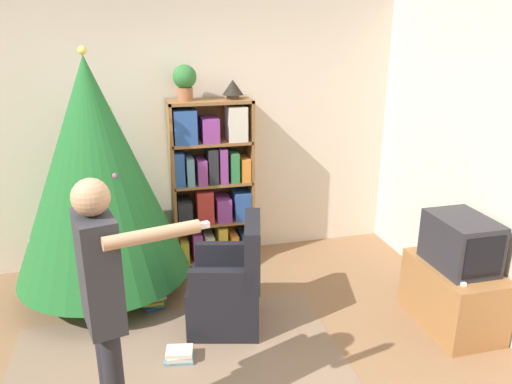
{
  "coord_description": "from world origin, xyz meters",
  "views": [
    {
      "loc": [
        -0.37,
        -2.77,
        2.37
      ],
      "look_at": [
        0.57,
        0.95,
        1.05
      ],
      "focal_mm": 35.0,
      "sensor_mm": 36.0,
      "label": 1
    }
  ],
  "objects": [
    {
      "name": "game_remote",
      "position": [
        1.9,
        0.03,
        0.54
      ],
      "size": [
        0.04,
        0.12,
        0.02
      ],
      "color": "white",
      "rests_on": "tv_stand"
    },
    {
      "name": "christmas_tree",
      "position": [
        -0.69,
        1.48,
        1.17
      ],
      "size": [
        1.5,
        1.5,
        2.19
      ],
      "color": "#4C3323",
      "rests_on": "ground_plane"
    },
    {
      "name": "wall_back",
      "position": [
        0.0,
        2.16,
        1.3
      ],
      "size": [
        8.0,
        0.1,
        2.6
      ],
      "color": "beige",
      "rests_on": "ground_plane"
    },
    {
      "name": "bookshelf",
      "position": [
        0.36,
        1.91,
        0.82
      ],
      "size": [
        0.81,
        0.33,
        1.67
      ],
      "color": "brown",
      "rests_on": "ground_plane"
    },
    {
      "name": "area_rug",
      "position": [
        -0.17,
        0.19,
        0.0
      ],
      "size": [
        2.41,
        1.71,
        0.01
      ],
      "color": "#7F6651",
      "rests_on": "ground_plane"
    },
    {
      "name": "potted_plant",
      "position": [
        0.14,
        1.93,
        1.86
      ],
      "size": [
        0.22,
        0.22,
        0.33
      ],
      "color": "#935B38",
      "rests_on": "bookshelf"
    },
    {
      "name": "tv_stand",
      "position": [
        2.05,
        0.27,
        0.27
      ],
      "size": [
        0.5,
        0.8,
        0.53
      ],
      "color": "#996638",
      "rests_on": "ground_plane"
    },
    {
      "name": "television",
      "position": [
        2.05,
        0.27,
        0.74
      ],
      "size": [
        0.4,
        0.55,
        0.41
      ],
      "color": "#28282D",
      "rests_on": "tv_stand"
    },
    {
      "name": "armchair",
      "position": [
        0.29,
        0.71,
        0.32
      ],
      "size": [
        0.69,
        0.68,
        0.92
      ],
      "rotation": [
        0.0,
        0.0,
        -1.82
      ],
      "color": "black",
      "rests_on": "ground_plane"
    },
    {
      "name": "standing_person",
      "position": [
        -0.58,
        -0.35,
        0.98
      ],
      "size": [
        0.69,
        0.46,
        1.65
      ],
      "rotation": [
        0.0,
        0.0,
        -1.34
      ],
      "color": "#232328",
      "rests_on": "ground_plane"
    },
    {
      "name": "table_lamp",
      "position": [
        0.6,
        1.93,
        1.77
      ],
      "size": [
        0.2,
        0.2,
        0.18
      ],
      "color": "#473828",
      "rests_on": "bookshelf"
    },
    {
      "name": "book_pile_near_tree",
      "position": [
        -0.3,
        1.13,
        0.05
      ],
      "size": [
        0.23,
        0.19,
        0.1
      ],
      "color": "#284C93",
      "rests_on": "ground_plane"
    },
    {
      "name": "book_pile_by_chair",
      "position": [
        -0.16,
        0.34,
        0.05
      ],
      "size": [
        0.24,
        0.18,
        0.09
      ],
      "color": "#5B899E",
      "rests_on": "ground_plane"
    }
  ]
}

